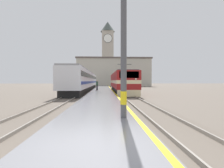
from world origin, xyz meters
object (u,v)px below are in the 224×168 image
(catenary_mast, at_px, (125,35))
(person_on_platform, at_px, (97,85))
(locomotive_train, at_px, (121,82))
(passenger_train, at_px, (85,80))
(clock_tower, at_px, (108,51))

(catenary_mast, height_order, person_on_platform, catenary_mast)
(catenary_mast, bearing_deg, locomotive_train, 84.87)
(catenary_mast, bearing_deg, passenger_train, 99.70)
(locomotive_train, height_order, catenary_mast, catenary_mast)
(locomotive_train, height_order, clock_tower, clock_tower)
(passenger_train, height_order, clock_tower, clock_tower)
(locomotive_train, distance_m, clock_tower, 47.79)
(passenger_train, bearing_deg, catenary_mast, -80.30)
(person_on_platform, xyz_separation_m, clock_tower, (2.80, 44.12, 13.52))
(passenger_train, relative_size, catenary_mast, 4.74)
(locomotive_train, xyz_separation_m, clock_tower, (-1.42, 45.96, 13.02))
(passenger_train, distance_m, clock_tower, 41.42)
(catenary_mast, relative_size, clock_tower, 0.27)
(passenger_train, relative_size, person_on_platform, 19.83)
(person_on_platform, bearing_deg, locomotive_train, -23.58)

